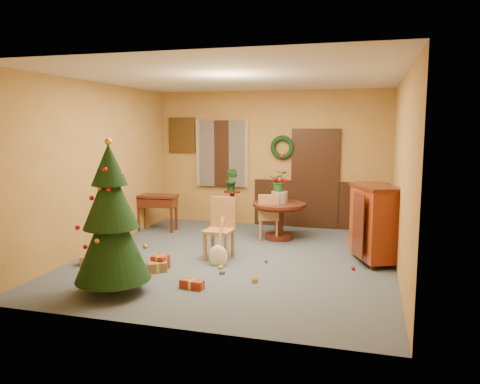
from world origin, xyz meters
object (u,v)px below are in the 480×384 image
(dining_table, at_px, (279,214))
(sideboard, at_px, (374,221))
(chair_near, at_px, (221,226))
(christmas_tree, at_px, (111,221))
(writing_desk, at_px, (157,204))

(dining_table, xyz_separation_m, sideboard, (1.73, -1.13, 0.17))
(dining_table, height_order, chair_near, chair_near)
(dining_table, relative_size, chair_near, 1.01)
(dining_table, height_order, christmas_tree, christmas_tree)
(dining_table, relative_size, christmas_tree, 0.51)
(dining_table, xyz_separation_m, chair_near, (-0.68, -1.53, 0.05))
(dining_table, distance_m, chair_near, 1.67)
(chair_near, relative_size, writing_desk, 1.15)
(chair_near, bearing_deg, dining_table, 65.84)
(dining_table, bearing_deg, writing_desk, 179.18)
(chair_near, height_order, christmas_tree, christmas_tree)
(chair_near, xyz_separation_m, sideboard, (2.42, 0.39, 0.13))
(writing_desk, bearing_deg, chair_near, -39.67)
(dining_table, relative_size, writing_desk, 1.16)
(dining_table, xyz_separation_m, christmas_tree, (-1.53, -3.45, 0.46))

